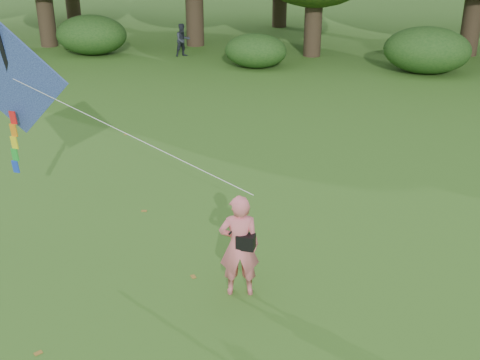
# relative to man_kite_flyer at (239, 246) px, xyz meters

# --- Properties ---
(ground) EXTENTS (100.00, 100.00, 0.00)m
(ground) POSITION_rel_man_kite_flyer_xyz_m (0.46, -0.62, -0.92)
(ground) COLOR #265114
(ground) RESTS_ON ground
(man_kite_flyer) EXTENTS (0.77, 0.61, 1.85)m
(man_kite_flyer) POSITION_rel_man_kite_flyer_xyz_m (0.00, 0.00, 0.00)
(man_kite_flyer) COLOR #E36B73
(man_kite_flyer) RESTS_ON ground
(bystander_left) EXTENTS (0.91, 0.90, 1.48)m
(bystander_left) POSITION_rel_man_kite_flyer_xyz_m (-7.29, 17.80, -0.18)
(bystander_left) COLOR #262A33
(bystander_left) RESTS_ON ground
(crossbody_bag) EXTENTS (0.43, 0.20, 0.72)m
(crossbody_bag) POSITION_rel_man_kite_flyer_xyz_m (0.12, -0.03, 0.12)
(crossbody_bag) COLOR black
(crossbody_bag) RESTS_ON ground
(flying_kite) EXTENTS (6.19, 1.66, 3.15)m
(flying_kite) POSITION_rel_man_kite_flyer_xyz_m (-4.72, 1.18, 2.23)
(flying_kite) COLOR #225496
(flying_kite) RESTS_ON ground
(shrub_band) EXTENTS (39.15, 3.22, 1.88)m
(shrub_band) POSITION_rel_man_kite_flyer_xyz_m (-0.27, 16.98, -0.07)
(shrub_band) COLOR #264919
(shrub_band) RESTS_ON ground
(fallen_leaves) EXTENTS (11.29, 11.49, 0.01)m
(fallen_leaves) POSITION_rel_man_kite_flyer_xyz_m (1.09, 1.80, -0.92)
(fallen_leaves) COLOR olive
(fallen_leaves) RESTS_ON ground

